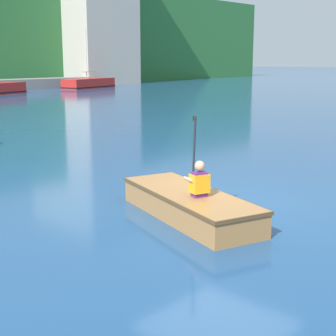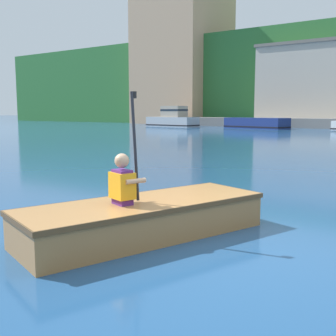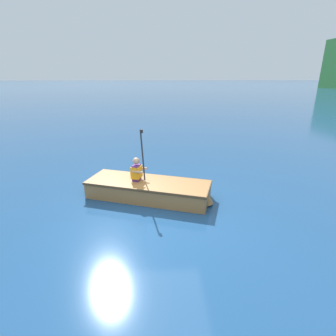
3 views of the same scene
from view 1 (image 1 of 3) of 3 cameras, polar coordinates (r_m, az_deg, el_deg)
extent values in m
plane|color=navy|center=(9.70, 5.83, -3.91)|extent=(300.00, 300.00, 0.00)
cube|color=#B2A899|center=(59.35, -9.75, 17.35)|extent=(7.18, 11.39, 16.71)
cube|color=red|center=(48.17, -8.76, 9.25)|extent=(5.76, 2.93, 0.91)
cube|color=black|center=(48.18, -8.75, 8.90)|extent=(5.81, 2.97, 0.10)
cylinder|color=silver|center=(47.91, -9.08, 12.40)|extent=(0.10, 0.10, 4.39)
cylinder|color=silver|center=(48.55, -8.39, 10.53)|extent=(2.98, 0.71, 0.07)
cube|color=#A3703D|center=(8.76, 2.40, -4.12)|extent=(1.92, 3.22, 0.44)
cube|color=brown|center=(8.71, 2.41, -2.91)|extent=(1.97, 3.27, 0.06)
cube|color=brown|center=(8.71, 2.41, -2.98)|extent=(1.61, 2.76, 0.02)
cone|color=#A3703D|center=(9.99, -1.95, -1.95)|extent=(0.45, 0.45, 0.40)
cube|color=#A3703D|center=(8.52, 3.21, -3.39)|extent=(0.96, 0.45, 0.03)
cube|color=#592672|center=(8.40, 3.50, -1.84)|extent=(0.28, 0.23, 0.41)
cube|color=orange|center=(8.39, 3.50, -1.70)|extent=(0.34, 0.29, 0.31)
sphere|color=tan|center=(8.33, 3.53, 0.23)|extent=(0.17, 0.17, 0.17)
cylinder|color=tan|center=(8.53, 4.04, -1.06)|extent=(0.13, 0.26, 0.06)
cylinder|color=tan|center=(8.37, 2.31, -1.28)|extent=(0.13, 0.26, 0.06)
cylinder|color=#232328|center=(8.45, 2.89, 1.45)|extent=(0.07, 0.11, 1.29)
cylinder|color=black|center=(8.36, 2.93, 5.53)|extent=(0.05, 0.05, 0.08)
camera|label=2|loc=(9.71, 33.64, 3.31)|focal=45.00mm
camera|label=3|loc=(13.74, 19.05, 12.72)|focal=28.00mm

